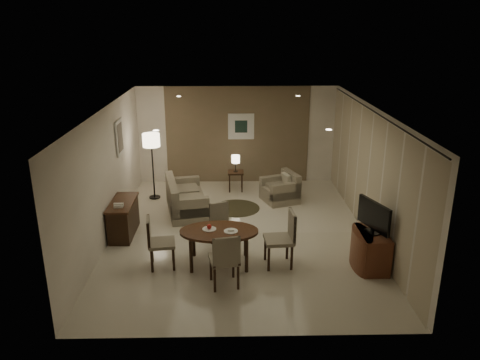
{
  "coord_description": "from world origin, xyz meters",
  "views": [
    {
      "loc": [
        -0.2,
        -9.21,
        4.36
      ],
      "look_at": [
        0.0,
        0.2,
        1.15
      ],
      "focal_mm": 35.0,
      "sensor_mm": 36.0,
      "label": 1
    }
  ],
  "objects_px": {
    "chair_near": "(224,259)",
    "chair_left": "(162,242)",
    "chair_far": "(223,226)",
    "side_table": "(236,181)",
    "console_desk": "(123,218)",
    "floor_lamp": "(153,166)",
    "chair_right": "(279,239)",
    "dining_table": "(219,247)",
    "sofa": "(186,196)",
    "armchair": "(280,187)",
    "tv_cabinet": "(372,250)"
  },
  "relations": [
    {
      "from": "console_desk",
      "to": "side_table",
      "type": "distance_m",
      "value": 3.65
    },
    {
      "from": "chair_near",
      "to": "chair_far",
      "type": "distance_m",
      "value": 1.48
    },
    {
      "from": "chair_right",
      "to": "sofa",
      "type": "height_order",
      "value": "chair_right"
    },
    {
      "from": "tv_cabinet",
      "to": "floor_lamp",
      "type": "xyz_separation_m",
      "value": [
        -4.58,
        3.69,
        0.5
      ]
    },
    {
      "from": "console_desk",
      "to": "tv_cabinet",
      "type": "height_order",
      "value": "console_desk"
    },
    {
      "from": "chair_near",
      "to": "sofa",
      "type": "relative_size",
      "value": 0.6
    },
    {
      "from": "chair_right",
      "to": "console_desk",
      "type": "bearing_deg",
      "value": -118.16
    },
    {
      "from": "sofa",
      "to": "dining_table",
      "type": "bearing_deg",
      "value": -173.76
    },
    {
      "from": "floor_lamp",
      "to": "chair_far",
      "type": "bearing_deg",
      "value": -57.0
    },
    {
      "from": "chair_near",
      "to": "chair_left",
      "type": "relative_size",
      "value": 1.03
    },
    {
      "from": "chair_right",
      "to": "dining_table",
      "type": "bearing_deg",
      "value": -97.82
    },
    {
      "from": "console_desk",
      "to": "floor_lamp",
      "type": "bearing_deg",
      "value": 81.88
    },
    {
      "from": "console_desk",
      "to": "floor_lamp",
      "type": "relative_size",
      "value": 0.7
    },
    {
      "from": "dining_table",
      "to": "armchair",
      "type": "relative_size",
      "value": 1.76
    },
    {
      "from": "tv_cabinet",
      "to": "sofa",
      "type": "bearing_deg",
      "value": 143.09
    },
    {
      "from": "dining_table",
      "to": "chair_right",
      "type": "height_order",
      "value": "chair_right"
    },
    {
      "from": "tv_cabinet",
      "to": "floor_lamp",
      "type": "bearing_deg",
      "value": 141.1
    },
    {
      "from": "dining_table",
      "to": "sofa",
      "type": "distance_m",
      "value": 2.71
    },
    {
      "from": "chair_far",
      "to": "chair_right",
      "type": "distance_m",
      "value": 1.32
    },
    {
      "from": "tv_cabinet",
      "to": "floor_lamp",
      "type": "relative_size",
      "value": 0.53
    },
    {
      "from": "chair_right",
      "to": "armchair",
      "type": "relative_size",
      "value": 1.28
    },
    {
      "from": "chair_far",
      "to": "side_table",
      "type": "height_order",
      "value": "chair_far"
    },
    {
      "from": "side_table",
      "to": "dining_table",
      "type": "bearing_deg",
      "value": -95.09
    },
    {
      "from": "tv_cabinet",
      "to": "chair_far",
      "type": "distance_m",
      "value": 2.92
    },
    {
      "from": "chair_far",
      "to": "sofa",
      "type": "distance_m",
      "value": 2.04
    },
    {
      "from": "dining_table",
      "to": "side_table",
      "type": "height_order",
      "value": "dining_table"
    },
    {
      "from": "chair_near",
      "to": "chair_left",
      "type": "xyz_separation_m",
      "value": [
        -1.16,
        0.67,
        -0.01
      ]
    },
    {
      "from": "tv_cabinet",
      "to": "floor_lamp",
      "type": "height_order",
      "value": "floor_lamp"
    },
    {
      "from": "sofa",
      "to": "armchair",
      "type": "relative_size",
      "value": 2.04
    },
    {
      "from": "tv_cabinet",
      "to": "side_table",
      "type": "relative_size",
      "value": 1.7
    },
    {
      "from": "chair_near",
      "to": "armchair",
      "type": "bearing_deg",
      "value": -120.51
    },
    {
      "from": "dining_table",
      "to": "sofa",
      "type": "xyz_separation_m",
      "value": [
        -0.84,
        2.57,
        0.06
      ]
    },
    {
      "from": "chair_right",
      "to": "floor_lamp",
      "type": "relative_size",
      "value": 0.62
    },
    {
      "from": "chair_near",
      "to": "side_table",
      "type": "distance_m",
      "value": 4.8
    },
    {
      "from": "dining_table",
      "to": "armchair",
      "type": "height_order",
      "value": "armchair"
    },
    {
      "from": "chair_right",
      "to": "armchair",
      "type": "bearing_deg",
      "value": 169.18
    },
    {
      "from": "side_table",
      "to": "chair_near",
      "type": "bearing_deg",
      "value": -93.09
    },
    {
      "from": "console_desk",
      "to": "floor_lamp",
      "type": "distance_m",
      "value": 2.27
    },
    {
      "from": "dining_table",
      "to": "chair_near",
      "type": "xyz_separation_m",
      "value": [
        0.1,
        -0.74,
        0.16
      ]
    },
    {
      "from": "sofa",
      "to": "floor_lamp",
      "type": "relative_size",
      "value": 0.99
    },
    {
      "from": "chair_left",
      "to": "floor_lamp",
      "type": "distance_m",
      "value": 3.68
    },
    {
      "from": "tv_cabinet",
      "to": "chair_left",
      "type": "height_order",
      "value": "chair_left"
    },
    {
      "from": "chair_left",
      "to": "chair_right",
      "type": "height_order",
      "value": "chair_right"
    },
    {
      "from": "console_desk",
      "to": "chair_near",
      "type": "relative_size",
      "value": 1.19
    },
    {
      "from": "console_desk",
      "to": "sofa",
      "type": "xyz_separation_m",
      "value": [
        1.23,
        1.25,
        0.02
      ]
    },
    {
      "from": "console_desk",
      "to": "chair_right",
      "type": "xyz_separation_m",
      "value": [
        3.17,
        -1.39,
        0.16
      ]
    },
    {
      "from": "console_desk",
      "to": "chair_left",
      "type": "height_order",
      "value": "chair_left"
    },
    {
      "from": "sofa",
      "to": "side_table",
      "type": "bearing_deg",
      "value": -50.84
    },
    {
      "from": "dining_table",
      "to": "sofa",
      "type": "relative_size",
      "value": 0.86
    },
    {
      "from": "chair_near",
      "to": "floor_lamp",
      "type": "distance_m",
      "value": 4.66
    }
  ]
}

